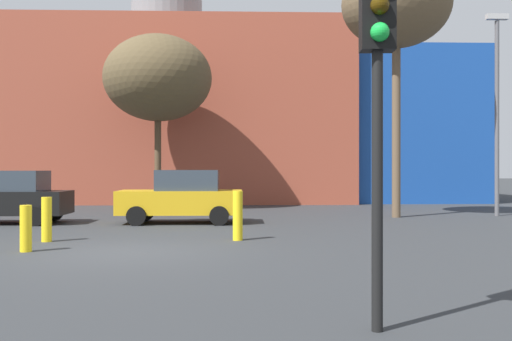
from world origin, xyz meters
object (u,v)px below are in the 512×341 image
bollard_yellow_1 (26,228)px  parked_car_2 (182,197)px  traffic_light_near_right (378,62)px  street_lamp (497,101)px  bare_tree_0 (158,78)px  parked_car_1 (8,197)px  bollard_yellow_2 (47,219)px  bollard_yellow_0 (238,216)px  bare_tree_1 (396,5)px

bollard_yellow_1 → parked_car_2: bearing=67.6°
traffic_light_near_right → street_lamp: size_ratio=0.52×
traffic_light_near_right → bare_tree_0: size_ratio=0.52×
traffic_light_near_right → street_lamp: (8.15, 15.21, 1.41)m
parked_car_1 → bollard_yellow_2: 5.53m
bollard_yellow_1 → street_lamp: (14.06, 8.99, 3.78)m
traffic_light_near_right → bare_tree_0: (-4.91, 19.12, 2.80)m
street_lamp → bollard_yellow_2: bearing=-152.8°
parked_car_1 → bare_tree_0: 8.93m
bollard_yellow_2 → bollard_yellow_0: bearing=1.6°
parked_car_1 → bollard_yellow_0: parked_car_1 is taller
parked_car_2 → bare_tree_0: 8.20m
bollard_yellow_1 → street_lamp: street_lamp is taller
parked_car_1 → parked_car_2: parked_car_2 is taller
parked_car_1 → street_lamp: (16.95, 2.52, 3.43)m
traffic_light_near_right → bollard_yellow_2: size_ratio=3.65×
bare_tree_0 → bollard_yellow_2: (-1.12, -11.20, -5.12)m
bollard_yellow_2 → parked_car_2: bearing=59.7°
parked_car_2 → bare_tree_0: bearing=-75.5°
parked_car_2 → traffic_light_near_right: (3.25, -12.68, 2.01)m
street_lamp → traffic_light_near_right: bearing=-118.2°
street_lamp → bollard_yellow_1: bearing=-147.4°
bare_tree_1 → parked_car_1: bearing=-171.2°
parked_car_1 → bollard_yellow_0: (7.33, -4.64, -0.24)m
bollard_yellow_1 → traffic_light_near_right: bearing=-46.4°
bare_tree_1 → bollard_yellow_2: 14.21m
parked_car_2 → bollard_yellow_1: 7.00m
bollard_yellow_1 → bollard_yellow_2: (-0.12, 1.70, 0.04)m
traffic_light_near_right → bollard_yellow_0: bearing=-166.8°
parked_car_2 → bollard_yellow_2: size_ratio=3.70×
parked_car_2 → street_lamp: (11.40, 2.52, 3.42)m
bare_tree_0 → bollard_yellow_2: 12.37m
bare_tree_0 → bare_tree_1: 10.35m
bare_tree_1 → bollard_yellow_2: size_ratio=8.70×
bollard_yellow_1 → street_lamp: bearing=32.6°
parked_car_2 → bollard_yellow_0: bearing=110.9°
bare_tree_1 → street_lamp: bearing=7.5°
parked_car_1 → bollard_yellow_0: size_ratio=3.25×
parked_car_1 → bollard_yellow_0: 8.68m
traffic_light_near_right → bare_tree_1: bearing=166.8°
parked_car_1 → bollard_yellow_2: parked_car_1 is taller
parked_car_1 → street_lamp: 17.48m
bollard_yellow_0 → bollard_yellow_2: bollard_yellow_0 is taller
bare_tree_1 → bollard_yellow_0: bearing=-130.6°
bare_tree_1 → traffic_light_near_right: bearing=-106.1°
bare_tree_1 → street_lamp: size_ratio=1.24×
bollard_yellow_2 → street_lamp: size_ratio=0.14×
bollard_yellow_0 → bollard_yellow_1: (-4.44, -1.82, -0.11)m
bollard_yellow_1 → bollard_yellow_2: bollard_yellow_2 is taller
bare_tree_1 → bollard_yellow_1: bearing=-140.1°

